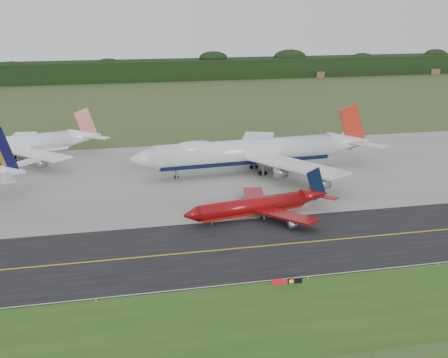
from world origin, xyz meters
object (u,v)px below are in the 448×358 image
jet_ba_747 (253,151)px  jet_star_tail (14,146)px  taxiway_sign (287,281)px  jet_red_737 (260,205)px

jet_ba_747 → jet_star_tail: (-66.89, 29.19, -1.34)m
jet_star_tail → taxiway_sign: size_ratio=10.61×
jet_ba_747 → taxiway_sign: bearing=-101.5°
jet_ba_747 → jet_red_737: 38.00m
jet_ba_747 → jet_red_737: (-9.02, -36.75, -3.48)m
jet_star_tail → taxiway_sign: (52.01, -102.12, -3.65)m
jet_ba_747 → jet_star_tail: jet_ba_747 is taller
jet_red_737 → taxiway_sign: size_ratio=7.07×
jet_red_737 → jet_star_tail: jet_star_tail is taller
jet_red_737 → jet_star_tail: (-57.87, 65.94, 2.14)m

